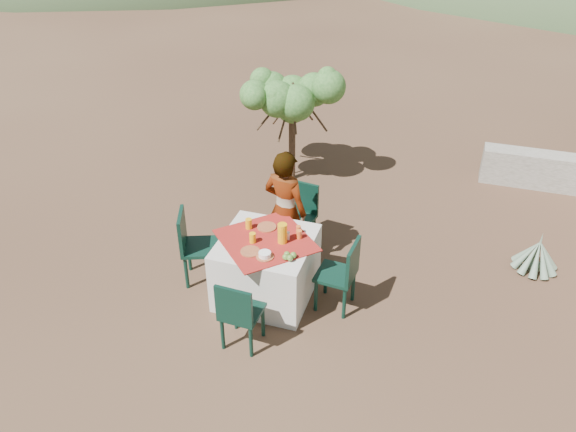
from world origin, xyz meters
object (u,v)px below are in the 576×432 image
object	(u,v)px
chair_far	(300,213)
juice_pitcher	(282,233)
person	(285,210)
shrub_tree	(296,102)
chair_near	(239,312)
table	(267,267)
chair_left	(193,243)
agave	(537,256)
chair_right	(343,272)

from	to	relation	value
chair_far	juice_pitcher	distance (m)	1.13
person	shrub_tree	size ratio (longest dim) A/B	0.96
chair_near	juice_pitcher	xyz separation A→B (m)	(0.17, 0.91, 0.41)
table	juice_pitcher	bearing A→B (deg)	5.25
chair_left	agave	world-z (taller)	chair_left
chair_near	chair_right	size ratio (longest dim) A/B	0.96
chair_near	chair_far	bearing A→B (deg)	-88.98
chair_left	juice_pitcher	size ratio (longest dim) A/B	3.99
chair_right	chair_far	bearing A→B (deg)	-137.60
chair_near	juice_pitcher	world-z (taller)	juice_pitcher
chair_near	chair_right	xyz separation A→B (m)	(0.85, 0.92, 0.02)
agave	chair_far	bearing A→B (deg)	-172.80
chair_near	shrub_tree	xyz separation A→B (m)	(-0.53, 3.73, 0.80)
table	chair_far	xyz separation A→B (m)	(0.08, 1.07, 0.11)
shrub_tree	chair_far	bearing A→B (deg)	-71.46
chair_near	person	world-z (taller)	person
chair_left	agave	bearing A→B (deg)	-90.74
table	shrub_tree	bearing A→B (deg)	100.23
chair_far	person	bearing A→B (deg)	-89.37
person	table	bearing A→B (deg)	102.66
chair_far	chair_near	bearing A→B (deg)	-82.94
table	juice_pitcher	distance (m)	0.53
chair_near	chair_left	world-z (taller)	chair_left
chair_right	person	bearing A→B (deg)	-120.58
agave	juice_pitcher	bearing A→B (deg)	-153.20
chair_far	agave	bearing A→B (deg)	15.87
table	juice_pitcher	xyz separation A→B (m)	(0.19, 0.02, 0.50)
chair_far	shrub_tree	xyz separation A→B (m)	(-0.59, 1.76, 0.79)
chair_left	juice_pitcher	xyz separation A→B (m)	(1.10, 0.01, 0.36)
table	chair_right	size ratio (longest dim) A/B	1.46
table	person	distance (m)	0.76
chair_far	person	world-z (taller)	person
table	person	size ratio (longest dim) A/B	0.84
table	agave	distance (m)	3.35
shrub_tree	juice_pitcher	size ratio (longest dim) A/B	6.93
person	agave	distance (m)	3.16
chair_right	person	world-z (taller)	person
table	chair_near	xyz separation A→B (m)	(0.02, -0.90, 0.09)
shrub_tree	chair_right	bearing A→B (deg)	-63.65
chair_far	chair_right	distance (m)	1.32
person	juice_pitcher	size ratio (longest dim) A/B	6.64
shrub_tree	agave	distance (m)	3.94
chair_right	juice_pitcher	distance (m)	0.79
chair_near	juice_pitcher	size ratio (longest dim) A/B	3.65
chair_near	agave	xyz separation A→B (m)	(2.99, 2.34, -0.27)
chair_right	juice_pitcher	world-z (taller)	juice_pitcher
table	shrub_tree	xyz separation A→B (m)	(-0.51, 2.83, 0.90)
chair_far	chair_right	xyz separation A→B (m)	(0.80, -1.05, 0.01)
agave	juice_pitcher	size ratio (longest dim) A/B	2.56
shrub_tree	agave	xyz separation A→B (m)	(3.53, -1.39, -1.07)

